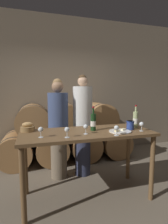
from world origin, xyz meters
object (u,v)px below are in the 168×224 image
object	(u,v)px
person_right	(83,125)
cheese_plate	(120,131)
bread_basket	(28,128)
wine_glass_far_right	(142,125)
wine_glass_left	(67,130)
tasting_table	(87,140)
person_left	(58,128)
wine_glass_center	(86,127)
wine_bottle_white	(136,119)
wine_bottle_red	(93,122)
wine_glass_far_left	(41,130)
wine_glass_right	(116,128)
blue_crock	(130,125)

from	to	relation	value
person_right	cheese_plate	distance (m)	0.88
bread_basket	wine_glass_far_right	bearing A→B (deg)	-15.59
cheese_plate	wine_glass_left	size ratio (longest dim) A/B	2.31
tasting_table	bread_basket	bearing A→B (deg)	163.33
person_left	wine_glass_center	world-z (taller)	person_left
wine_bottle_white	wine_glass_center	size ratio (longest dim) A/B	2.67
tasting_table	wine_bottle_red	bearing A→B (deg)	17.41
wine_glass_far_left	wine_glass_far_right	distance (m)	1.35
person_left	wine_glass_right	bearing A→B (deg)	-59.66
tasting_table	wine_bottle_white	xyz separation A→B (m)	(0.78, 0.05, 0.25)
wine_glass_left	wine_glass_center	bearing A→B (deg)	20.38
wine_bottle_red	wine_bottle_white	size ratio (longest dim) A/B	0.99
tasting_table	wine_glass_far_right	distance (m)	0.78
cheese_plate	wine_glass_right	distance (m)	0.23
cheese_plate	wine_glass_right	xyz separation A→B (m)	(-0.14, -0.16, 0.08)
blue_crock	wine_glass_far_left	size ratio (longest dim) A/B	0.98
tasting_table	wine_glass_far_left	world-z (taller)	wine_glass_far_left
blue_crock	wine_glass_left	world-z (taller)	wine_glass_left
person_right	bread_basket	world-z (taller)	person_right
person_right	wine_bottle_white	world-z (taller)	person_right
tasting_table	blue_crock	size ratio (longest dim) A/B	14.32
person_right	wine_glass_left	xyz separation A→B (m)	(-0.45, -0.91, 0.13)
blue_crock	bread_basket	size ratio (longest dim) A/B	0.66
person_right	wine_bottle_white	size ratio (longest dim) A/B	5.21
tasting_table	wine_glass_far_right	bearing A→B (deg)	-14.42
wine_glass_far_left	wine_glass_right	distance (m)	0.92
tasting_table	blue_crock	distance (m)	0.66
wine_bottle_red	wine_glass_right	xyz separation A→B (m)	(0.18, -0.34, -0.03)
cheese_plate	wine_bottle_white	bearing A→B (deg)	28.56
wine_bottle_red	cheese_plate	bearing A→B (deg)	-29.06
wine_bottle_red	wine_glass_center	distance (m)	0.23
person_right	cheese_plate	size ratio (longest dim) A/B	6.03
tasting_table	wine_bottle_red	size ratio (longest dim) A/B	5.28
wine_bottle_white	cheese_plate	distance (m)	0.42
blue_crock	wine_glass_far_right	size ratio (longest dim) A/B	0.98
tasting_table	wine_glass_far_right	size ratio (longest dim) A/B	13.98
wine_glass_right	tasting_table	bearing A→B (deg)	132.65
blue_crock	bread_basket	distance (m)	1.43
blue_crock	wine_glass_far_left	bearing A→B (deg)	-176.56
person_right	wine_bottle_red	size ratio (longest dim) A/B	5.26
tasting_table	wine_glass_far_right	world-z (taller)	wine_glass_far_right
wine_bottle_red	wine_glass_left	distance (m)	0.50
cheese_plate	wine_glass_right	bearing A→B (deg)	-130.18
person_left	wine_bottle_red	distance (m)	0.79
wine_bottle_red	person_right	bearing A→B (deg)	87.12
person_right	blue_crock	size ratio (longest dim) A/B	14.26
wine_glass_far_right	wine_bottle_white	bearing A→B (deg)	76.92
blue_crock	wine_glass_left	size ratio (longest dim) A/B	0.98
wine_bottle_red	bread_basket	size ratio (longest dim) A/B	1.78
tasting_table	wine_glass_right	size ratio (longest dim) A/B	13.98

